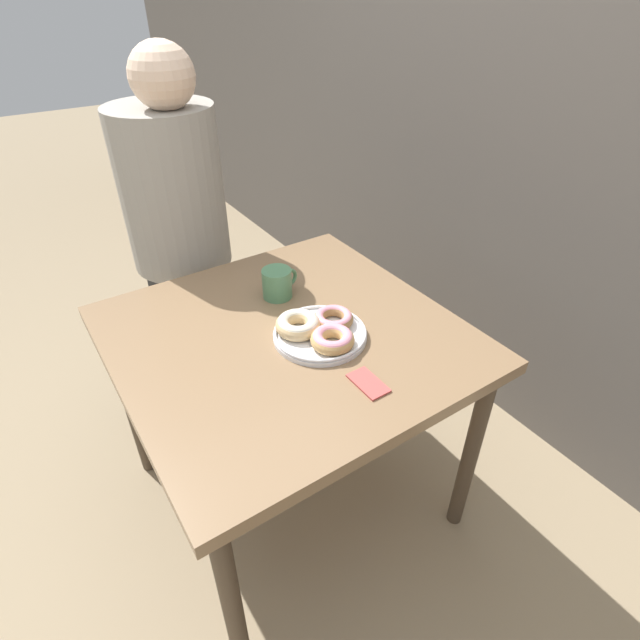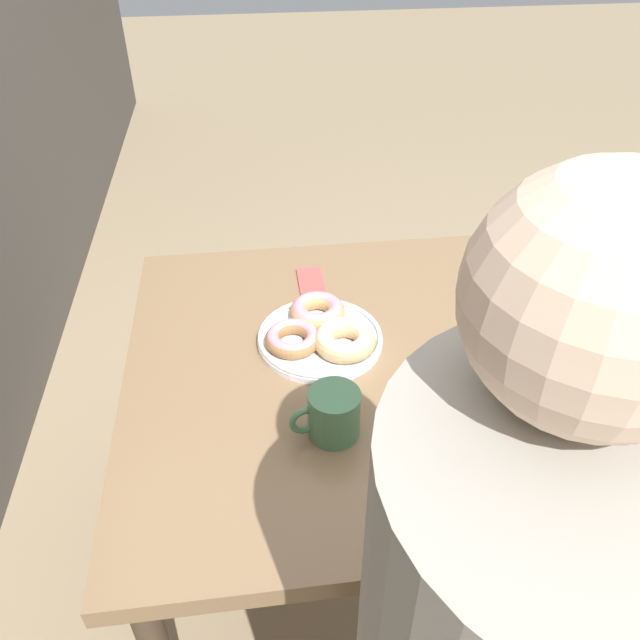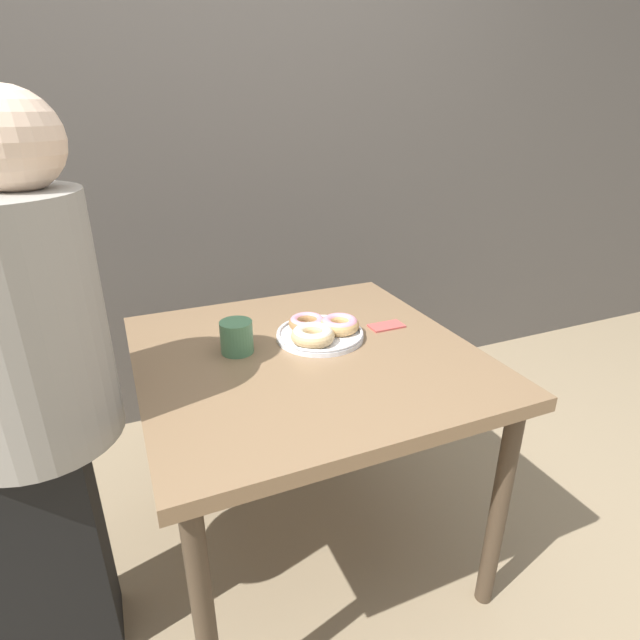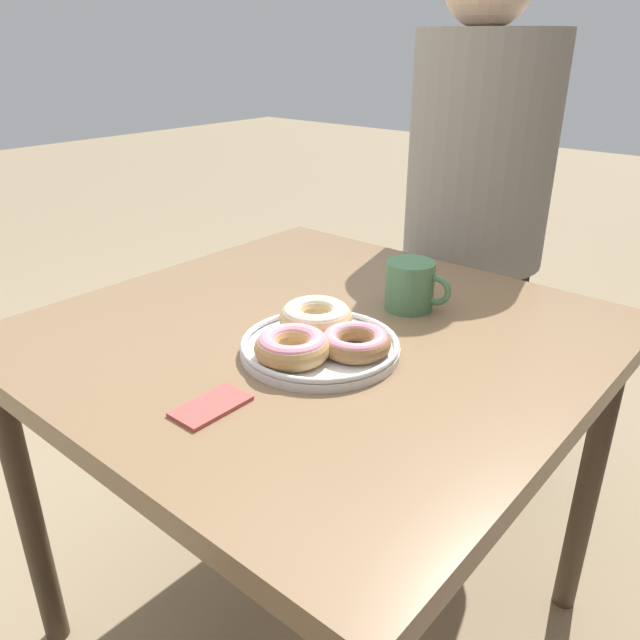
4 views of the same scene
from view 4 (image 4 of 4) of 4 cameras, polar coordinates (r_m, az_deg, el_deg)
name	(u,v)px [view 4 (image 4 of 4)]	position (r m, az deg, el deg)	size (l,w,h in m)	color
ground_plane	(282,591)	(1.64, -3.51, -23.47)	(14.00, 14.00, 0.00)	#937F60
dining_table	(317,366)	(1.17, -0.25, -4.26)	(0.94, 0.95, 0.74)	#846647
donut_plate	(319,337)	(1.03, -0.11, -1.59)	(0.27, 0.27, 0.06)	white
coffee_mug	(411,285)	(1.21, 8.32, 3.19)	(0.09, 0.13, 0.09)	#4C7F56
person_figure	(476,219)	(1.70, 14.10, 8.95)	(0.38, 0.36, 1.43)	black
napkin	(211,406)	(0.91, -9.93, -7.76)	(0.11, 0.06, 0.01)	#BC4C47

